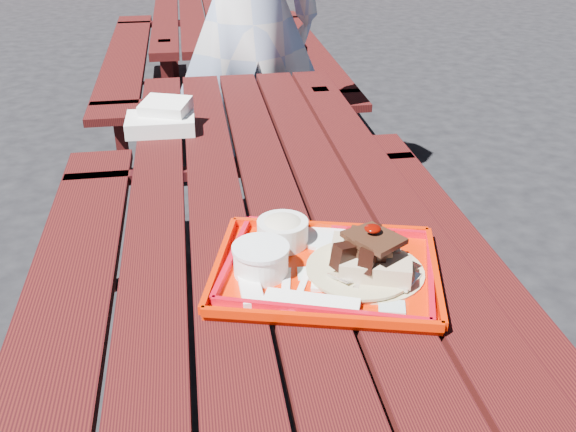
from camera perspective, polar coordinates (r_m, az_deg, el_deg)
The scene contains 7 objects.
ground at distance 2.05m, azimuth -0.69°, elevation -18.44°, with size 60.00×60.00×0.00m, color black.
picnic_table_near at distance 1.68m, azimuth -0.80°, elevation -5.35°, with size 1.41×2.40×0.75m.
picnic_table_far at distance 4.29m, azimuth -6.40°, elevation 15.85°, with size 1.41×2.40×0.75m.
near_tray at distance 1.35m, azimuth 3.76°, elevation -3.49°, with size 0.51×0.45×0.13m.
far_tray at distance 1.33m, azimuth 3.03°, elevation -4.68°, with size 0.53×0.46×0.08m.
white_cloth at distance 2.12m, azimuth -11.13°, elevation 8.49°, with size 0.22×0.19×0.09m.
person at distance 2.88m, azimuth -3.63°, elevation 17.12°, with size 0.68×0.44×1.85m, color #A3B8E4.
Camera 1 is at (-0.19, -1.38, 1.50)m, focal length 40.00 mm.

